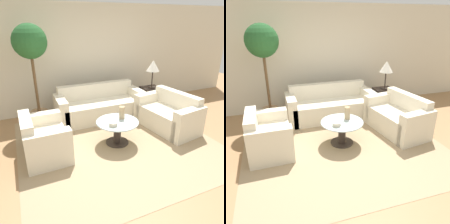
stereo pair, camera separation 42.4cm
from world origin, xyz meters
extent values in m
plane|color=#9E754C|center=(0.00, 0.00, 0.00)|extent=(14.00, 14.00, 0.00)
cube|color=beige|center=(0.00, 2.68, 1.30)|extent=(10.00, 0.06, 2.60)
cube|color=tan|center=(0.11, 0.58, 0.00)|extent=(3.62, 3.40, 0.01)
cube|color=beige|center=(0.23, 1.78, 0.22)|extent=(1.86, 0.78, 0.45)
cube|color=beige|center=(0.23, 2.08, 0.40)|extent=(1.86, 0.18, 0.80)
cube|color=beige|center=(-0.70, 1.78, 0.32)|extent=(0.20, 0.78, 0.64)
cube|color=beige|center=(1.16, 1.78, 0.32)|extent=(0.20, 0.78, 0.64)
cube|color=beige|center=(-1.20, 0.69, 0.22)|extent=(0.73, 0.81, 0.45)
cube|color=beige|center=(-1.47, 0.69, 0.38)|extent=(0.19, 0.80, 0.77)
cube|color=beige|center=(-1.19, 0.30, 0.32)|extent=(0.72, 0.21, 0.64)
cube|color=beige|center=(-1.21, 1.09, 0.32)|extent=(0.72, 0.21, 0.64)
cube|color=beige|center=(1.36, 0.73, 0.22)|extent=(0.91, 1.28, 0.45)
cube|color=beige|center=(1.64, 0.77, 0.39)|extent=(0.35, 1.20, 0.78)
cube|color=beige|center=(1.27, 1.32, 0.32)|extent=(0.76, 0.30, 0.64)
cube|color=beige|center=(1.44, 0.14, 0.32)|extent=(0.76, 0.30, 0.64)
cylinder|color=#332823|center=(0.11, 0.58, 0.01)|extent=(0.44, 0.44, 0.02)
cylinder|color=#332823|center=(0.11, 0.58, 0.22)|extent=(0.14, 0.14, 0.44)
cylinder|color=#B2C6C6|center=(0.11, 0.58, 0.45)|extent=(0.80, 0.80, 0.02)
cube|color=#332823|center=(1.65, 1.80, 0.30)|extent=(0.48, 0.48, 0.60)
cylinder|color=#332823|center=(1.65, 1.80, 0.61)|extent=(0.18, 0.18, 0.02)
cylinder|color=#332823|center=(1.65, 1.80, 0.82)|extent=(0.03, 0.03, 0.40)
cone|color=white|center=(1.65, 1.80, 1.16)|extent=(0.32, 0.32, 0.27)
cylinder|color=#93704C|center=(-1.15, 1.96, 0.18)|extent=(0.37, 0.37, 0.36)
cylinder|color=brown|center=(-1.15, 1.96, 1.00)|extent=(0.06, 0.06, 1.28)
sphere|color=#235628|center=(-1.15, 1.96, 1.82)|extent=(0.68, 0.68, 0.68)
cylinder|color=tan|center=(0.24, 0.67, 0.57)|extent=(0.11, 0.11, 0.24)
cylinder|color=beige|center=(-0.04, 0.44, 0.49)|extent=(0.15, 0.15, 0.07)
camera|label=1|loc=(-1.48, -2.75, 2.20)|focal=35.00mm
camera|label=2|loc=(-1.08, -2.90, 2.20)|focal=35.00mm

